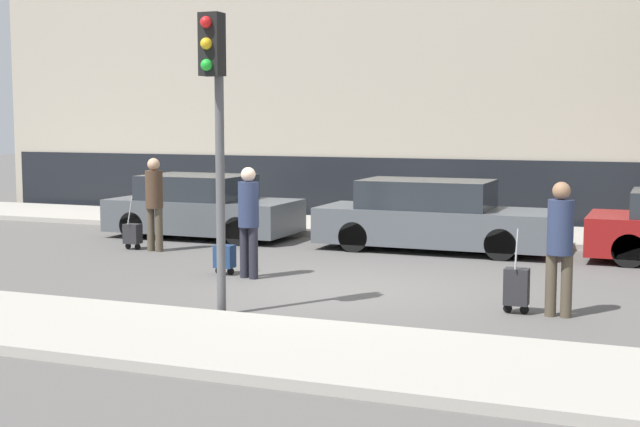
{
  "coord_description": "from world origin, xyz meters",
  "views": [
    {
      "loc": [
        4.68,
        -12.64,
        2.62
      ],
      "look_at": [
        -1.04,
        1.8,
        0.95
      ],
      "focal_mm": 50.0,
      "sensor_mm": 36.0,
      "label": 1
    }
  ],
  "objects_px": {
    "trolley_left": "(133,234)",
    "trolley_right": "(516,287)",
    "parked_car_1": "(433,218)",
    "pedestrian_center": "(249,215)",
    "traffic_light": "(215,103)",
    "parked_car_0": "(202,208)",
    "pedestrian_left": "(154,198)",
    "trolley_center": "(225,256)",
    "pedestrian_right": "(560,240)"
  },
  "relations": [
    {
      "from": "traffic_light",
      "to": "trolley_right",
      "type": "bearing_deg",
      "value": 24.18
    },
    {
      "from": "parked_car_1",
      "to": "pedestrian_left",
      "type": "distance_m",
      "value": 5.51
    },
    {
      "from": "traffic_light",
      "to": "pedestrian_left",
      "type": "bearing_deg",
      "value": 129.78
    },
    {
      "from": "pedestrian_center",
      "to": "traffic_light",
      "type": "relative_size",
      "value": 0.46
    },
    {
      "from": "parked_car_0",
      "to": "traffic_light",
      "type": "distance_m",
      "value": 8.26
    },
    {
      "from": "parked_car_1",
      "to": "pedestrian_center",
      "type": "relative_size",
      "value": 2.53
    },
    {
      "from": "traffic_light",
      "to": "parked_car_0",
      "type": "bearing_deg",
      "value": 120.61
    },
    {
      "from": "pedestrian_center",
      "to": "trolley_center",
      "type": "distance_m",
      "value": 0.92
    },
    {
      "from": "pedestrian_left",
      "to": "trolley_center",
      "type": "relative_size",
      "value": 1.77
    },
    {
      "from": "parked_car_0",
      "to": "parked_car_1",
      "type": "relative_size",
      "value": 0.89
    },
    {
      "from": "trolley_center",
      "to": "pedestrian_center",
      "type": "bearing_deg",
      "value": -15.78
    },
    {
      "from": "pedestrian_center",
      "to": "pedestrian_right",
      "type": "relative_size",
      "value": 1.02
    },
    {
      "from": "trolley_right",
      "to": "traffic_light",
      "type": "xyz_separation_m",
      "value": [
        -3.65,
        -1.64,
        2.45
      ]
    },
    {
      "from": "trolley_left",
      "to": "pedestrian_right",
      "type": "relative_size",
      "value": 0.59
    },
    {
      "from": "parked_car_0",
      "to": "pedestrian_left",
      "type": "xyz_separation_m",
      "value": [
        0.15,
        -2.16,
        0.41
      ]
    },
    {
      "from": "parked_car_1",
      "to": "pedestrian_center",
      "type": "bearing_deg",
      "value": -116.15
    },
    {
      "from": "pedestrian_center",
      "to": "trolley_right",
      "type": "bearing_deg",
      "value": 2.66
    },
    {
      "from": "parked_car_0",
      "to": "traffic_light",
      "type": "height_order",
      "value": "traffic_light"
    },
    {
      "from": "trolley_left",
      "to": "trolley_center",
      "type": "relative_size",
      "value": 1.01
    },
    {
      "from": "trolley_left",
      "to": "pedestrian_right",
      "type": "bearing_deg",
      "value": -19.67
    },
    {
      "from": "trolley_center",
      "to": "traffic_light",
      "type": "distance_m",
      "value": 4.04
    },
    {
      "from": "traffic_light",
      "to": "trolley_center",
      "type": "bearing_deg",
      "value": 116.11
    },
    {
      "from": "pedestrian_left",
      "to": "trolley_left",
      "type": "distance_m",
      "value": 0.92
    },
    {
      "from": "parked_car_1",
      "to": "trolley_center",
      "type": "xyz_separation_m",
      "value": [
        -2.55,
        -3.98,
        -0.35
      ]
    },
    {
      "from": "pedestrian_left",
      "to": "trolley_right",
      "type": "height_order",
      "value": "pedestrian_left"
    },
    {
      "from": "trolley_right",
      "to": "parked_car_0",
      "type": "bearing_deg",
      "value": 145.89
    },
    {
      "from": "parked_car_0",
      "to": "pedestrian_left",
      "type": "distance_m",
      "value": 2.21
    },
    {
      "from": "trolley_right",
      "to": "pedestrian_center",
      "type": "bearing_deg",
      "value": 166.8
    },
    {
      "from": "trolley_center",
      "to": "trolley_right",
      "type": "bearing_deg",
      "value": -13.47
    },
    {
      "from": "pedestrian_center",
      "to": "traffic_light",
      "type": "height_order",
      "value": "traffic_light"
    },
    {
      "from": "pedestrian_right",
      "to": "pedestrian_left",
      "type": "bearing_deg",
      "value": 159.15
    },
    {
      "from": "pedestrian_center",
      "to": "trolley_center",
      "type": "xyz_separation_m",
      "value": [
        -0.53,
        0.15,
        -0.74
      ]
    },
    {
      "from": "trolley_right",
      "to": "trolley_left",
      "type": "bearing_deg",
      "value": 159.09
    },
    {
      "from": "parked_car_1",
      "to": "traffic_light",
      "type": "xyz_separation_m",
      "value": [
        -1.16,
        -6.82,
        2.16
      ]
    },
    {
      "from": "trolley_center",
      "to": "traffic_light",
      "type": "xyz_separation_m",
      "value": [
        1.4,
        -2.85,
        2.5
      ]
    },
    {
      "from": "trolley_left",
      "to": "trolley_right",
      "type": "height_order",
      "value": "trolley_right"
    },
    {
      "from": "trolley_left",
      "to": "trolley_center",
      "type": "xyz_separation_m",
      "value": [
        3.06,
        -1.89,
        -0.01
      ]
    },
    {
      "from": "pedestrian_right",
      "to": "trolley_left",
      "type": "bearing_deg",
      "value": 160.11
    },
    {
      "from": "trolley_center",
      "to": "trolley_right",
      "type": "height_order",
      "value": "trolley_right"
    },
    {
      "from": "trolley_right",
      "to": "parked_car_1",
      "type": "bearing_deg",
      "value": 115.65
    },
    {
      "from": "parked_car_0",
      "to": "pedestrian_left",
      "type": "relative_size",
      "value": 2.23
    },
    {
      "from": "parked_car_1",
      "to": "pedestrian_center",
      "type": "distance_m",
      "value": 4.61
    },
    {
      "from": "pedestrian_left",
      "to": "parked_car_1",
      "type": "bearing_deg",
      "value": 27.4
    },
    {
      "from": "trolley_center",
      "to": "trolley_right",
      "type": "relative_size",
      "value": 0.9
    },
    {
      "from": "parked_car_1",
      "to": "traffic_light",
      "type": "height_order",
      "value": "traffic_light"
    },
    {
      "from": "traffic_light",
      "to": "parked_car_1",
      "type": "bearing_deg",
      "value": 80.35
    },
    {
      "from": "parked_car_0",
      "to": "traffic_light",
      "type": "bearing_deg",
      "value": -59.39
    },
    {
      "from": "pedestrian_left",
      "to": "parked_car_0",
      "type": "bearing_deg",
      "value": 98.52
    },
    {
      "from": "trolley_center",
      "to": "traffic_light",
      "type": "relative_size",
      "value": 0.26
    },
    {
      "from": "pedestrian_left",
      "to": "traffic_light",
      "type": "bearing_deg",
      "value": -45.63
    }
  ]
}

